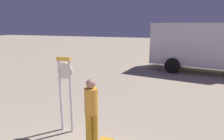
# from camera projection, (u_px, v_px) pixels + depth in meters

# --- Properties ---
(standing_clock) EXTENTS (0.44, 0.11, 2.07)m
(standing_clock) POSITION_uv_depth(u_px,v_px,m) (65.00, 87.00, 5.19)
(standing_clock) COLOR white
(standing_clock) RESTS_ON ground_plane
(person_near_clock) EXTENTS (0.32, 0.32, 1.67)m
(person_near_clock) POSITION_uv_depth(u_px,v_px,m) (91.00, 109.00, 4.63)
(person_near_clock) COLOR gold
(person_near_clock) RESTS_ON ground_plane
(box_truck_near) EXTENTS (7.08, 3.59, 2.94)m
(box_truck_near) POSITION_uv_depth(u_px,v_px,m) (205.00, 46.00, 11.77)
(box_truck_near) COLOR silver
(box_truck_near) RESTS_ON ground_plane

